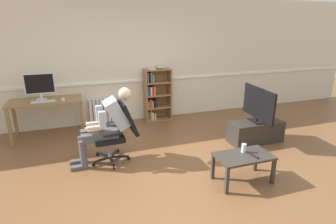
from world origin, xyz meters
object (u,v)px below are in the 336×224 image
bookshelf (156,95)px  drinking_glass (244,148)px  tv_stand (255,132)px  office_chair (118,130)px  computer_mouse (63,99)px  person_seated (106,124)px  spare_remote (254,156)px  keyboard (43,101)px  radiator (106,111)px  coffee_table (243,159)px  computer_desk (46,105)px  imac_monitor (40,85)px  tv_screen (258,104)px

bookshelf → drinking_glass: (0.47, -2.84, -0.11)m
tv_stand → office_chair: bearing=177.1°
computer_mouse → person_seated: size_ratio=0.08×
person_seated → spare_remote: size_ratio=8.05×
keyboard → person_seated: person_seated is taller
computer_mouse → radiator: size_ratio=0.14×
computer_mouse → coffee_table: computer_mouse is taller
radiator → coffee_table: radiator is taller
keyboard → radiator: 1.37m
computer_desk → imac_monitor: imac_monitor is taller
computer_mouse → drinking_glass: 3.45m
tv_stand → coffee_table: bearing=-132.6°
computer_mouse → bookshelf: bookshelf is taller
imac_monitor → bookshelf: imac_monitor is taller
computer_desk → tv_stand: bearing=-22.4°
imac_monitor → tv_stand: 4.20m
bookshelf → radiator: bookshelf is taller
radiator → office_chair: 1.80m
drinking_glass → tv_stand: bearing=46.6°
computer_mouse → office_chair: size_ratio=0.10×
drinking_glass → computer_desk: bearing=137.3°
office_chair → tv_stand: size_ratio=0.97×
imac_monitor → computer_desk: bearing=-49.3°
office_chair → coffee_table: office_chair is taller
keyboard → coffee_table: keyboard is taller
drinking_glass → spare_remote: bearing=-69.4°
computer_desk → tv_stand: 4.05m
imac_monitor → drinking_glass: (2.82, -2.62, -0.57)m
tv_screen → keyboard: bearing=73.4°
computer_mouse → office_chair: (0.83, -1.28, -0.25)m
radiator → tv_stand: (2.57, -1.92, -0.09)m
office_chair → spare_remote: office_chair is taller
keyboard → bookshelf: size_ratio=0.34×
drinking_glass → spare_remote: size_ratio=0.84×
radiator → tv_stand: radiator is taller
keyboard → drinking_glass: (2.78, -2.41, -0.29)m
imac_monitor → keyboard: size_ratio=1.30×
bookshelf → drinking_glass: bookshelf is taller
radiator → tv_screen: (2.57, -1.92, 0.45)m
imac_monitor → computer_mouse: bearing=-26.6°
tv_screen → person_seated: bearing=91.2°
office_chair → drinking_glass: size_ratio=7.75×
coffee_table → computer_mouse: bearing=133.5°
tv_screen → computer_desk: bearing=71.5°
keyboard → tv_stand: (3.74, -1.39, -0.56)m
imac_monitor → coffee_table: imac_monitor is taller
tv_stand → spare_remote: 1.50m
computer_mouse → drinking_glass: size_ratio=0.79×
keyboard → tv_stand: 4.03m
computer_mouse → bookshelf: (1.96, 0.41, -0.18)m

